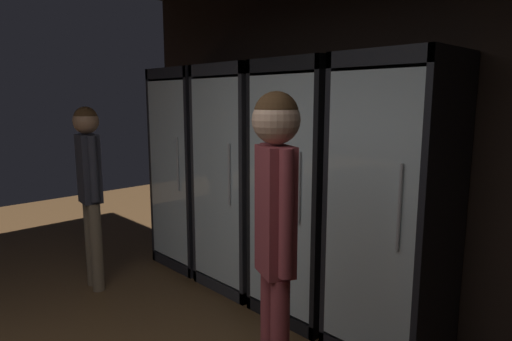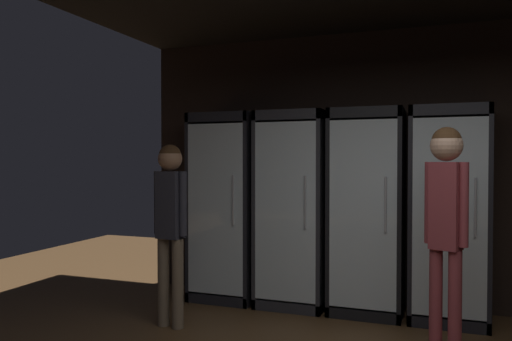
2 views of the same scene
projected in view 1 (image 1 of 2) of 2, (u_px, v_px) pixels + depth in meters
The scene contains 7 objects.
wall_back at pixel (395, 139), 3.12m from camera, with size 6.00×0.06×2.80m, color black.
cooler_far_left at pixel (197, 170), 4.41m from camera, with size 0.69×0.63×1.97m.
cooler_left at pixel (245, 179), 3.88m from camera, with size 0.69×0.63×1.97m.
cooler_center at pixel (309, 193), 3.36m from camera, with size 0.69×0.63×1.97m.
cooler_right at pixel (397, 210), 2.83m from camera, with size 0.69×0.63×1.97m.
shopper_near at pixel (275, 216), 2.07m from camera, with size 0.30×0.23×1.72m.
shopper_far at pixel (89, 177), 3.75m from camera, with size 0.34×0.21×1.62m.
Camera 1 is at (1.56, 0.15, 1.69)m, focal length 30.39 mm.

